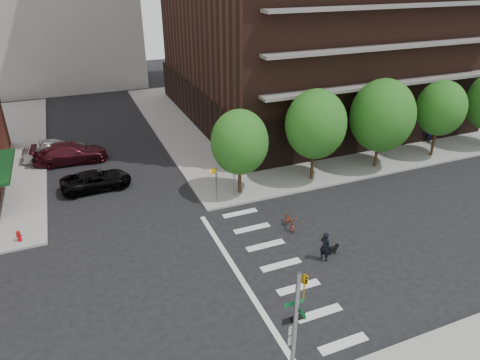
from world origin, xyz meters
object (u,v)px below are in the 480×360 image
(parked_car_maroon, at_px, (70,153))
(dog_walker, at_px, (325,246))
(parked_car_black, at_px, (96,180))
(pedestrian_far, at_px, (429,133))
(scooter, at_px, (290,221))
(parked_car_silver, at_px, (55,151))
(traffic_signal, at_px, (294,349))
(fire_hydrant, at_px, (19,235))

(parked_car_maroon, height_order, dog_walker, dog_walker)
(parked_car_black, distance_m, pedestrian_far, 29.53)
(scooter, bearing_deg, parked_car_silver, 138.74)
(traffic_signal, xyz_separation_m, parked_car_silver, (-7.73, 27.60, -1.87))
(traffic_signal, relative_size, parked_car_maroon, 1.02)
(parked_car_silver, bearing_deg, fire_hydrant, 170.63)
(scooter, bearing_deg, traffic_signal, -107.93)
(traffic_signal, distance_m, dog_walker, 9.37)
(parked_car_maroon, bearing_deg, parked_car_silver, 53.02)
(traffic_signal, distance_m, fire_hydrant, 18.42)
(parked_car_black, distance_m, scooter, 14.76)
(traffic_signal, xyz_separation_m, scooter, (5.72, 10.69, -2.24))
(parked_car_maroon, bearing_deg, scooter, -138.80)
(parked_car_maroon, distance_m, dog_walker, 23.21)
(parked_car_black, xyz_separation_m, scooter, (10.76, -10.10, -0.24))
(scooter, bearing_deg, parked_car_maroon, 137.89)
(scooter, bearing_deg, parked_car_black, 147.02)
(parked_car_black, bearing_deg, scooter, -134.69)
(pedestrian_far, bearing_deg, scooter, -65.49)
(scooter, xyz_separation_m, pedestrian_far, (18.68, 7.80, 0.62))
(parked_car_black, bearing_deg, parked_car_silver, 20.16)
(traffic_signal, height_order, parked_car_maroon, traffic_signal)
(dog_walker, bearing_deg, scooter, -19.50)
(parked_car_black, xyz_separation_m, parked_car_maroon, (-1.51, 5.79, 0.16))
(parked_car_maroon, height_order, pedestrian_far, pedestrian_far)
(parked_car_silver, relative_size, dog_walker, 2.78)
(traffic_signal, bearing_deg, parked_car_black, 103.60)
(traffic_signal, bearing_deg, parked_car_silver, 105.65)
(fire_hydrant, bearing_deg, parked_car_maroon, 72.81)
(parked_car_black, distance_m, parked_car_silver, 7.32)
(fire_hydrant, xyz_separation_m, parked_car_black, (5.00, 5.50, 0.15))
(dog_walker, distance_m, pedestrian_far, 21.74)
(parked_car_maroon, distance_m, pedestrian_far, 31.99)
(traffic_signal, relative_size, scooter, 3.45)
(traffic_signal, height_order, scooter, traffic_signal)
(parked_car_black, bearing_deg, parked_car_maroon, 13.13)
(parked_car_silver, bearing_deg, traffic_signal, -163.13)
(fire_hydrant, height_order, pedestrian_far, pedestrian_far)
(fire_hydrant, height_order, scooter, scooter)
(dog_walker, bearing_deg, parked_car_silver, 10.66)
(fire_hydrant, distance_m, parked_car_maroon, 11.82)
(fire_hydrant, bearing_deg, parked_car_black, 47.73)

